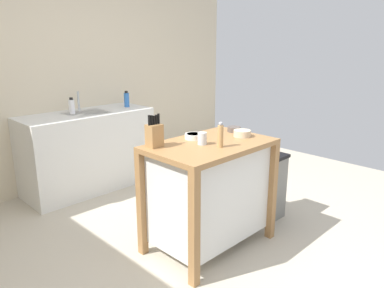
{
  "coord_description": "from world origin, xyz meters",
  "views": [
    {
      "loc": [
        -1.88,
        -1.73,
        1.64
      ],
      "look_at": [
        0.16,
        0.31,
        0.83
      ],
      "focal_mm": 34.41,
      "sensor_mm": 36.0,
      "label": 1
    }
  ],
  "objects_px": {
    "knife_block": "(154,135)",
    "bowl_stoneware_deep": "(234,129)",
    "kitchen_island": "(210,189)",
    "bottle_hand_soap": "(72,106)",
    "bowl_ceramic_wide": "(194,136)",
    "bottle_dish_soap": "(127,100)",
    "pepper_grinder": "(220,135)",
    "trash_bin": "(265,187)",
    "sink_faucet": "(78,101)",
    "drinking_cup": "(202,138)",
    "bowl_ceramic_small": "(242,133)"
  },
  "relations": [
    {
      "from": "bowl_ceramic_small",
      "to": "trash_bin",
      "type": "distance_m",
      "value": 0.72
    },
    {
      "from": "trash_bin",
      "to": "sink_faucet",
      "type": "height_order",
      "value": "sink_faucet"
    },
    {
      "from": "knife_block",
      "to": "sink_faucet",
      "type": "distance_m",
      "value": 1.77
    },
    {
      "from": "knife_block",
      "to": "bowl_stoneware_deep",
      "type": "relative_size",
      "value": 2.12
    },
    {
      "from": "kitchen_island",
      "to": "bottle_hand_soap",
      "type": "distance_m",
      "value": 1.93
    },
    {
      "from": "bowl_stoneware_deep",
      "to": "trash_bin",
      "type": "bearing_deg",
      "value": -23.93
    },
    {
      "from": "kitchen_island",
      "to": "bottle_dish_soap",
      "type": "height_order",
      "value": "bottle_dish_soap"
    },
    {
      "from": "knife_block",
      "to": "bottle_dish_soap",
      "type": "bearing_deg",
      "value": 61.29
    },
    {
      "from": "drinking_cup",
      "to": "pepper_grinder",
      "type": "relative_size",
      "value": 0.48
    },
    {
      "from": "kitchen_island",
      "to": "bottle_hand_soap",
      "type": "bearing_deg",
      "value": 95.63
    },
    {
      "from": "pepper_grinder",
      "to": "drinking_cup",
      "type": "bearing_deg",
      "value": 106.17
    },
    {
      "from": "bowl_ceramic_wide",
      "to": "trash_bin",
      "type": "xyz_separation_m",
      "value": [
        0.74,
        -0.21,
        -0.59
      ]
    },
    {
      "from": "sink_faucet",
      "to": "bottle_hand_soap",
      "type": "bearing_deg",
      "value": -143.74
    },
    {
      "from": "knife_block",
      "to": "bottle_hand_soap",
      "type": "height_order",
      "value": "knife_block"
    },
    {
      "from": "bowl_ceramic_wide",
      "to": "bottle_dish_soap",
      "type": "relative_size",
      "value": 0.77
    },
    {
      "from": "knife_block",
      "to": "bowl_ceramic_wide",
      "type": "height_order",
      "value": "knife_block"
    },
    {
      "from": "trash_bin",
      "to": "bottle_dish_soap",
      "type": "xyz_separation_m",
      "value": [
        -0.25,
        1.84,
        0.65
      ]
    },
    {
      "from": "knife_block",
      "to": "bowl_ceramic_wide",
      "type": "relative_size",
      "value": 1.67
    },
    {
      "from": "bowl_ceramic_wide",
      "to": "pepper_grinder",
      "type": "height_order",
      "value": "pepper_grinder"
    },
    {
      "from": "knife_block",
      "to": "bottle_hand_soap",
      "type": "xyz_separation_m",
      "value": [
        0.19,
        1.64,
        -0.01
      ]
    },
    {
      "from": "bowl_ceramic_small",
      "to": "bottle_dish_soap",
      "type": "distance_m",
      "value": 1.86
    },
    {
      "from": "bowl_ceramic_small",
      "to": "sink_faucet",
      "type": "distance_m",
      "value": 2.05
    },
    {
      "from": "bottle_hand_soap",
      "to": "bottle_dish_soap",
      "type": "bearing_deg",
      "value": -5.37
    },
    {
      "from": "knife_block",
      "to": "bottle_dish_soap",
      "type": "relative_size",
      "value": 1.29
    },
    {
      "from": "kitchen_island",
      "to": "bowl_ceramic_wide",
      "type": "xyz_separation_m",
      "value": [
        -0.01,
        0.17,
        0.41
      ]
    },
    {
      "from": "bowl_ceramic_small",
      "to": "pepper_grinder",
      "type": "height_order",
      "value": "pepper_grinder"
    },
    {
      "from": "knife_block",
      "to": "bottle_dish_soap",
      "type": "distance_m",
      "value": 1.8
    },
    {
      "from": "bowl_stoneware_deep",
      "to": "drinking_cup",
      "type": "xyz_separation_m",
      "value": [
        -0.49,
        -0.09,
        0.02
      ]
    },
    {
      "from": "bowl_stoneware_deep",
      "to": "bottle_dish_soap",
      "type": "height_order",
      "value": "bottle_dish_soap"
    },
    {
      "from": "knife_block",
      "to": "pepper_grinder",
      "type": "relative_size",
      "value": 1.27
    },
    {
      "from": "bowl_ceramic_wide",
      "to": "bottle_dish_soap",
      "type": "bearing_deg",
      "value": 73.09
    },
    {
      "from": "trash_bin",
      "to": "sink_faucet",
      "type": "distance_m",
      "value": 2.25
    },
    {
      "from": "bowl_ceramic_small",
      "to": "bottle_dish_soap",
      "type": "height_order",
      "value": "bottle_dish_soap"
    },
    {
      "from": "bowl_ceramic_small",
      "to": "sink_faucet",
      "type": "height_order",
      "value": "sink_faucet"
    },
    {
      "from": "pepper_grinder",
      "to": "trash_bin",
      "type": "relative_size",
      "value": 0.31
    },
    {
      "from": "knife_block",
      "to": "bowl_ceramic_small",
      "type": "relative_size",
      "value": 1.73
    },
    {
      "from": "kitchen_island",
      "to": "bowl_ceramic_wide",
      "type": "distance_m",
      "value": 0.45
    },
    {
      "from": "drinking_cup",
      "to": "sink_faucet",
      "type": "bearing_deg",
      "value": 89.06
    },
    {
      "from": "drinking_cup",
      "to": "sink_faucet",
      "type": "xyz_separation_m",
      "value": [
        0.03,
        1.95,
        0.06
      ]
    },
    {
      "from": "kitchen_island",
      "to": "bottle_dish_soap",
      "type": "bearing_deg",
      "value": 74.79
    },
    {
      "from": "trash_bin",
      "to": "bottle_dish_soap",
      "type": "distance_m",
      "value": 1.97
    },
    {
      "from": "knife_block",
      "to": "sink_faucet",
      "type": "relative_size",
      "value": 1.12
    },
    {
      "from": "pepper_grinder",
      "to": "bottle_hand_soap",
      "type": "relative_size",
      "value": 1.1
    },
    {
      "from": "drinking_cup",
      "to": "bottle_hand_soap",
      "type": "xyz_separation_m",
      "value": [
        -0.1,
        1.85,
        0.03
      ]
    },
    {
      "from": "bottle_dish_soap",
      "to": "knife_block",
      "type": "bearing_deg",
      "value": -118.71
    },
    {
      "from": "kitchen_island",
      "to": "sink_faucet",
      "type": "distance_m",
      "value": 2.02
    },
    {
      "from": "bowl_ceramic_small",
      "to": "drinking_cup",
      "type": "xyz_separation_m",
      "value": [
        -0.41,
        0.07,
        0.02
      ]
    },
    {
      "from": "kitchen_island",
      "to": "knife_block",
      "type": "bearing_deg",
      "value": 149.89
    },
    {
      "from": "bowl_ceramic_wide",
      "to": "trash_bin",
      "type": "height_order",
      "value": "bowl_ceramic_wide"
    },
    {
      "from": "bottle_hand_soap",
      "to": "bowl_ceramic_small",
      "type": "bearing_deg",
      "value": -74.99
    }
  ]
}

